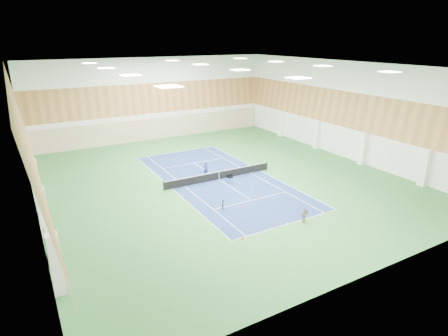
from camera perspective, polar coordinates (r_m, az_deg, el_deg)
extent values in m
plane|color=#2E6C32|center=(40.90, -0.75, -1.75)|extent=(40.00, 40.00, 0.00)
cube|color=navy|center=(40.90, -0.75, -1.74)|extent=(10.97, 23.77, 0.01)
cube|color=#C6B793|center=(57.79, -10.30, 5.92)|extent=(35.40, 0.16, 3.20)
cube|color=#593319|center=(28.88, -25.44, -10.88)|extent=(0.08, 1.80, 2.20)
cube|color=#593319|center=(36.13, -26.62, -4.99)|extent=(0.08, 1.80, 2.20)
imported|color=navy|center=(41.67, -2.82, -0.15)|extent=(0.64, 0.45, 1.66)
imported|color=gray|center=(33.92, -0.05, -5.47)|extent=(0.60, 0.57, 0.97)
imported|color=#9E8C5A|center=(32.19, 12.10, -7.08)|extent=(0.80, 0.49, 1.27)
cone|color=orange|center=(34.55, -1.05, -5.67)|extent=(0.21, 0.21, 0.23)
cone|color=orange|center=(34.55, 2.51, -5.70)|extent=(0.19, 0.19, 0.21)
cone|color=#FF540D|center=(36.08, 5.26, -4.62)|extent=(0.21, 0.21, 0.23)
cone|color=#FF610D|center=(37.51, 8.55, -3.80)|extent=(0.21, 0.21, 0.23)
cone|color=#E0400B|center=(29.30, 2.86, -10.57)|extent=(0.23, 0.23, 0.25)
cone|color=#E64D0C|center=(31.60, 7.89, -8.43)|extent=(0.18, 0.18, 0.19)
cone|color=#FF550D|center=(32.57, 11.98, -7.76)|extent=(0.21, 0.21, 0.23)
cone|color=#F5570C|center=(34.51, 15.27, -6.42)|extent=(0.22, 0.22, 0.24)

